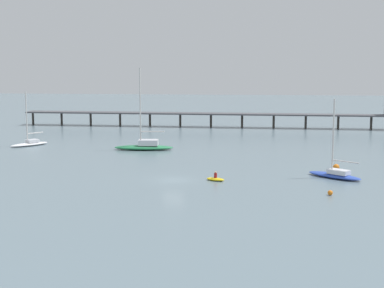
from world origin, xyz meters
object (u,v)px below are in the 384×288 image
object	(u,v)px
sailboat_green	(145,145)
dinghy_yellow	(215,179)
sailboat_blue	(335,173)
mooring_buoy_inner	(336,167)
mooring_buoy_far	(330,193)
sailboat_white	(30,143)
pier	(264,112)

from	to	relation	value
sailboat_green	dinghy_yellow	distance (m)	26.71
sailboat_blue	mooring_buoy_inner	world-z (taller)	sailboat_blue
mooring_buoy_inner	mooring_buoy_far	bearing A→B (deg)	-100.32
mooring_buoy_far	sailboat_blue	bearing A→B (deg)	79.14
sailboat_white	dinghy_yellow	world-z (taller)	sailboat_white
pier	sailboat_blue	distance (m)	55.37
pier	sailboat_green	world-z (taller)	sailboat_green
dinghy_yellow	mooring_buoy_far	distance (m)	13.96
sailboat_green	mooring_buoy_far	xyz separation A→B (m)	(25.59, -29.49, -0.46)
sailboat_white	sailboat_blue	xyz separation A→B (m)	(47.77, -22.69, 0.03)
mooring_buoy_inner	pier	bearing A→B (deg)	99.83
pier	mooring_buoy_far	xyz separation A→B (m)	(5.96, -64.14, -3.27)
pier	dinghy_yellow	distance (m)	58.38
pier	dinghy_yellow	world-z (taller)	pier
sailboat_white	mooring_buoy_inner	size ratio (longest dim) A/B	10.98
dinghy_yellow	mooring_buoy_far	size ratio (longest dim) A/B	4.61
sailboat_blue	mooring_buoy_inner	xyz separation A→B (m)	(0.84, 5.11, -0.14)
pier	mooring_buoy_far	world-z (taller)	pier
sailboat_white	mooring_buoy_far	bearing A→B (deg)	-34.92
pier	dinghy_yellow	size ratio (longest dim) A/B	33.97
sailboat_blue	dinghy_yellow	world-z (taller)	sailboat_blue
sailboat_green	mooring_buoy_inner	world-z (taller)	sailboat_green
sailboat_green	sailboat_blue	distance (m)	33.98
sailboat_green	mooring_buoy_inner	size ratio (longest dim) A/B	15.65
sailboat_white	sailboat_blue	distance (m)	52.88
sailboat_green	mooring_buoy_far	world-z (taller)	sailboat_green
sailboat_white	mooring_buoy_far	distance (m)	56.06
dinghy_yellow	pier	bearing A→B (deg)	83.56
pier	sailboat_green	distance (m)	39.92
sailboat_green	dinghy_yellow	world-z (taller)	sailboat_green
sailboat_white	pier	bearing A→B (deg)	38.70
pier	sailboat_green	size ratio (longest dim) A/B	6.41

